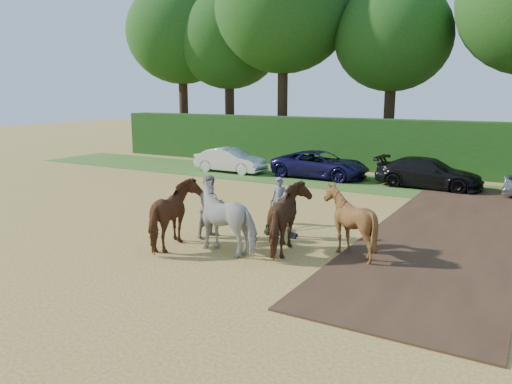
{
  "coord_description": "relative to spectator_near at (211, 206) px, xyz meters",
  "views": [
    {
      "loc": [
        3.95,
        -10.09,
        4.5
      ],
      "look_at": [
        -3.85,
        3.33,
        1.4
      ],
      "focal_mm": 35.0,
      "sensor_mm": 36.0,
      "label": 1
    }
  ],
  "objects": [
    {
      "name": "ground",
      "position": [
        4.94,
        -2.37,
        -0.99
      ],
      "size": [
        120.0,
        120.0,
        0.0
      ],
      "primitive_type": "plane",
      "color": "gold",
      "rests_on": "ground"
    },
    {
      "name": "plough_team",
      "position": [
        2.03,
        -0.38,
        -0.02
      ],
      "size": [
        6.54,
        5.48,
        1.96
      ],
      "color": "brown",
      "rests_on": "ground"
    },
    {
      "name": "spectator_far",
      "position": [
        2.21,
        1.22,
        -0.14
      ],
      "size": [
        0.67,
        1.07,
        1.7
      ],
      "primitive_type": "imported",
      "rotation": [
        0.0,
        0.0,
        1.85
      ],
      "color": "#252732",
      "rests_on": "ground"
    },
    {
      "name": "hedgerow",
      "position": [
        4.94,
        16.13,
        0.51
      ],
      "size": [
        46.0,
        1.6,
        3.0
      ],
      "primitive_type": "cube",
      "color": "#14380F",
      "rests_on": "ground"
    },
    {
      "name": "treeline",
      "position": [
        3.25,
        19.31,
        7.98
      ],
      "size": [
        48.7,
        10.6,
        14.21
      ],
      "color": "#382616",
      "rests_on": "ground"
    },
    {
      "name": "spectator_near",
      "position": [
        0.0,
        0.0,
        0.0
      ],
      "size": [
        1.06,
        1.18,
        1.98
      ],
      "primitive_type": "imported",
      "rotation": [
        0.0,
        0.0,
        1.17
      ],
      "color": "#9F927D",
      "rests_on": "ground"
    },
    {
      "name": "parked_cars",
      "position": [
        6.09,
        11.9,
        -0.28
      ],
      "size": [
        31.03,
        2.83,
        1.44
      ],
      "color": "silver",
      "rests_on": "ground"
    },
    {
      "name": "earth_strip",
      "position": [
        6.44,
        4.63,
        -0.97
      ],
      "size": [
        4.5,
        17.0,
        0.05
      ],
      "primitive_type": "cube",
      "color": "#472D1C",
      "rests_on": "ground"
    },
    {
      "name": "grass_verge",
      "position": [
        4.94,
        11.63,
        -0.98
      ],
      "size": [
        50.0,
        5.0,
        0.03
      ],
      "primitive_type": "cube",
      "color": "#38601E",
      "rests_on": "ground"
    }
  ]
}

